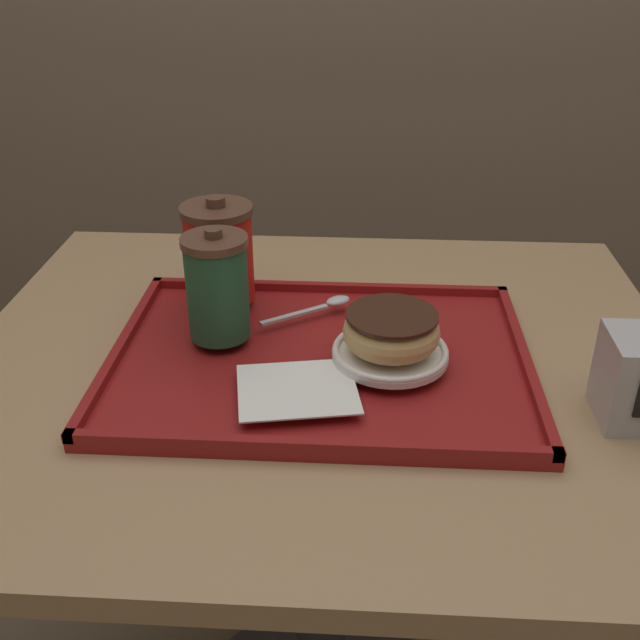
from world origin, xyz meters
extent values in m
cube|color=tan|center=(0.00, 0.00, 0.72)|extent=(0.92, 0.79, 0.03)
cylinder|color=#333338|center=(0.00, 0.00, 0.35)|extent=(0.08, 0.08, 0.70)
cube|color=maroon|center=(0.00, -0.02, 0.74)|extent=(0.51, 0.38, 0.01)
cube|color=maroon|center=(0.00, -0.21, 0.75)|extent=(0.51, 0.01, 0.01)
cube|color=maroon|center=(0.00, 0.16, 0.75)|extent=(0.51, 0.01, 0.01)
cube|color=maroon|center=(-0.25, -0.02, 0.75)|extent=(0.01, 0.38, 0.01)
cube|color=maroon|center=(0.25, -0.02, 0.75)|extent=(0.01, 0.38, 0.01)
cube|color=white|center=(-0.02, -0.11, 0.76)|extent=(0.15, 0.14, 0.00)
cylinder|color=#235638|center=(-0.13, 0.01, 0.82)|extent=(0.08, 0.08, 0.12)
cylinder|color=brown|center=(-0.13, 0.01, 0.88)|extent=(0.08, 0.08, 0.01)
cylinder|color=brown|center=(-0.13, 0.01, 0.89)|extent=(0.02, 0.02, 0.01)
cylinder|color=red|center=(-0.15, 0.11, 0.82)|extent=(0.09, 0.09, 0.12)
cylinder|color=brown|center=(-0.15, 0.11, 0.88)|extent=(0.10, 0.10, 0.01)
cylinder|color=brown|center=(-0.15, 0.11, 0.89)|extent=(0.03, 0.03, 0.01)
cylinder|color=white|center=(0.08, -0.04, 0.76)|extent=(0.14, 0.14, 0.01)
torus|color=white|center=(0.08, -0.04, 0.76)|extent=(0.14, 0.14, 0.01)
torus|color=#DBB270|center=(0.08, -0.04, 0.79)|extent=(0.12, 0.12, 0.04)
cylinder|color=#381E14|center=(0.08, -0.04, 0.81)|extent=(0.11, 0.11, 0.00)
ellipsoid|color=silver|center=(0.02, 0.10, 0.76)|extent=(0.04, 0.04, 0.01)
cube|color=silver|center=(-0.04, 0.06, 0.76)|extent=(0.09, 0.06, 0.00)
camera|label=1|loc=(0.05, -0.81, 1.23)|focal=42.00mm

